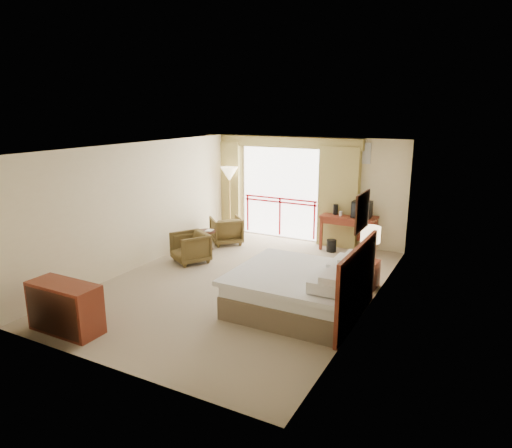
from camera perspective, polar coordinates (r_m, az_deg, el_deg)
The scene contains 29 objects.
floor at distance 9.19m, azimuth -1.68°, elevation -7.39°, with size 7.00×7.00×0.00m, color gray.
ceiling at distance 8.57m, azimuth -1.81°, elevation 9.63°, with size 7.00×7.00×0.00m, color white.
wall_back at distance 11.89m, azimuth 6.63°, elevation 4.30°, with size 5.00×5.00×0.00m, color beige.
wall_front at distance 6.12m, azimuth -18.23°, elevation -6.00°, with size 5.00×5.00×0.00m, color beige.
wall_left at distance 10.22m, azimuth -14.04°, elevation 2.32°, with size 7.00×7.00×0.00m, color beige.
wall_right at distance 7.89m, azimuth 14.26°, elevation -1.18°, with size 7.00×7.00×0.00m, color beige.
balcony_door at distance 12.20m, azimuth 3.07°, elevation 3.92°, with size 2.40×2.40×0.00m, color white.
balcony_railing at distance 12.26m, azimuth 3.01°, elevation 2.12°, with size 2.09×0.03×1.02m.
curtain_left at distance 12.85m, azimuth -3.88°, elevation 4.66°, with size 1.00×0.26×2.50m, color olive.
curtain_right at distance 11.49m, azimuth 10.30°, elevation 3.31°, with size 1.00×0.26×2.50m, color olive.
valance at distance 11.94m, azimuth 2.95°, elevation 10.22°, with size 4.40×0.22×0.28m, color olive.
hvac_vent at distance 11.33m, azimuth 12.92°, elevation 8.65°, with size 0.50×0.04×0.50m, color silver.
bed at distance 7.94m, azimuth 5.66°, elevation -8.11°, with size 2.13×2.06×0.97m.
headboard at distance 7.56m, azimuth 12.53°, elevation -7.35°, with size 0.06×2.10×1.30m, color #5E1C10.
framed_art at distance 7.21m, azimuth 13.13°, elevation 1.54°, with size 0.04×0.72×0.60m.
nightstand at distance 9.14m, azimuth 13.76°, elevation -6.14°, with size 0.38×0.45×0.54m, color #5E1C10.
table_lamp at distance 8.95m, azimuth 14.13°, elevation -1.36°, with size 0.37×0.37×0.65m.
phone at distance 8.91m, azimuth 13.32°, elevation -4.51°, with size 0.20×0.15×0.09m, color black.
desk at distance 11.36m, azimuth 11.61°, elevation 0.11°, with size 1.31×0.64×0.86m.
tv at distance 11.13m, azimuth 13.09°, elevation 1.79°, with size 0.44×0.35×0.40m.
coffee_maker at distance 11.33m, azimuth 9.91°, elevation 1.80°, with size 0.12×0.12×0.26m, color black.
cup at distance 11.26m, azimuth 10.54°, elevation 1.30°, with size 0.08×0.08×0.11m, color white.
wastebasket at distance 11.24m, azimuth 9.40°, elevation -2.70°, with size 0.24×0.24×0.30m, color black.
armchair_far at distance 11.83m, azimuth -3.70°, elevation -2.40°, with size 0.74×0.76×0.69m, color #48391D.
armchair_near at distance 10.51m, azimuth -8.14°, elevation -4.70°, with size 0.73×0.75×0.68m, color #48391D.
side_table at distance 11.25m, azimuth -6.20°, elevation -1.59°, with size 0.44×0.44×0.48m.
book at distance 11.21m, azimuth -6.22°, elevation -0.83°, with size 0.16×0.22×0.02m, color white.
floor_lamp at distance 12.38m, azimuth -3.35°, elevation 5.94°, with size 0.47×0.47×1.86m.
dresser at distance 7.77m, azimuth -22.77°, elevation -9.61°, with size 1.19×0.50×0.79m.
Camera 1 is at (4.23, -7.42, 3.40)m, focal length 32.00 mm.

